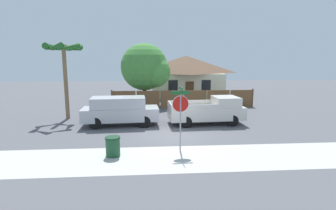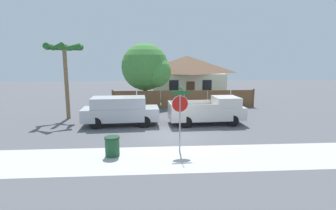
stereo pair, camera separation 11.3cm
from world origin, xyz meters
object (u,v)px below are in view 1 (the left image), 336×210
Objects in this scene: oak_tree at (147,68)px; orange_pickup at (209,111)px; house at (186,76)px; trash_bin at (113,146)px; red_suv at (120,110)px; palm_tree at (64,54)px; stop_sign at (181,109)px.

oak_tree is 9.13m from orange_pickup.
house is 20.22m from trash_bin.
palm_tree is at bearing 147.19° from red_suv.
orange_pickup is at bearing -91.60° from house.
trash_bin is at bearing -61.64° from palm_tree.
oak_tree is at bearing 83.61° from trash_bin.
red_suv reaches higher than trash_bin.
orange_pickup is 5.67× the size of trash_bin.
orange_pickup is at bearing -61.23° from oak_tree.
trash_bin is (4.32, -8.01, -4.22)m from palm_tree.
trash_bin is (-6.08, -19.17, -2.02)m from house.
palm_tree is 10.03m from trash_bin.
palm_tree is (-5.82, -5.35, 1.14)m from oak_tree.
house is 1.71× the size of red_suv.
oak_tree reaches higher than orange_pickup.
oak_tree is 7.98m from palm_tree.
house is 1.69× the size of orange_pickup.
oak_tree is 1.07× the size of palm_tree.
stop_sign is at bearing -119.34° from orange_pickup.
palm_tree reaches higher than red_suv.
house is at bearing 51.78° from oak_tree.
house is 2.82× the size of stop_sign.
house is 9.60× the size of trash_bin.
trash_bin is at bearing -107.59° from house.
trash_bin is at bearing -175.80° from stop_sign.
orange_pickup is (4.21, -7.66, -2.64)m from oak_tree.
palm_tree is 10.92m from stop_sign.
trash_bin is (-1.50, -13.35, -3.08)m from oak_tree.
stop_sign reaches higher than trash_bin.
oak_tree reaches higher than stop_sign.
oak_tree is 6.51× the size of trash_bin.
stop_sign is at bearing -82.91° from oak_tree.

